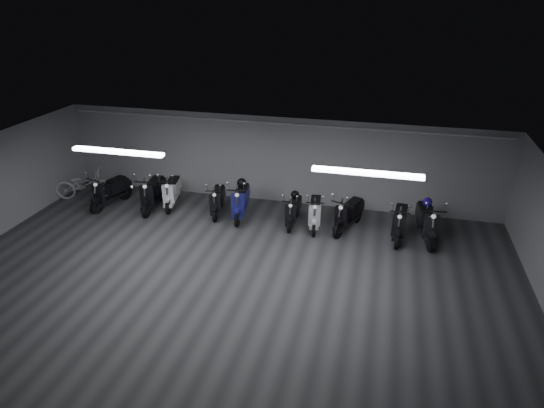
% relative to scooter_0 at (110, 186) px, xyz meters
% --- Properties ---
extents(floor, '(14.00, 10.00, 0.01)m').
position_rel_scooter_0_xyz_m(floor, '(4.97, -3.33, -0.69)').
color(floor, '#363638').
rests_on(floor, ground).
extents(ceiling, '(14.00, 10.00, 0.01)m').
position_rel_scooter_0_xyz_m(ceiling, '(4.97, -3.33, 2.12)').
color(ceiling, gray).
rests_on(ceiling, ground).
extents(back_wall, '(14.00, 0.01, 2.80)m').
position_rel_scooter_0_xyz_m(back_wall, '(4.97, 1.67, 0.72)').
color(back_wall, '#9B9A9D').
rests_on(back_wall, ground).
extents(fluor_strip_left, '(2.40, 0.18, 0.08)m').
position_rel_scooter_0_xyz_m(fluor_strip_left, '(1.97, -2.33, 2.06)').
color(fluor_strip_left, white).
rests_on(fluor_strip_left, ceiling).
extents(fluor_strip_right, '(2.40, 0.18, 0.08)m').
position_rel_scooter_0_xyz_m(fluor_strip_right, '(7.97, -2.33, 2.06)').
color(fluor_strip_right, white).
rests_on(fluor_strip_right, ceiling).
extents(conduit, '(13.60, 0.05, 0.05)m').
position_rel_scooter_0_xyz_m(conduit, '(4.97, 1.59, 1.94)').
color(conduit, white).
rests_on(conduit, back_wall).
extents(scooter_0, '(1.05, 1.92, 1.36)m').
position_rel_scooter_0_xyz_m(scooter_0, '(0.00, 0.00, 0.00)').
color(scooter_0, black).
rests_on(scooter_0, floor).
extents(scooter_1, '(0.84, 1.97, 1.42)m').
position_rel_scooter_0_xyz_m(scooter_1, '(1.39, 0.17, 0.03)').
color(scooter_1, black).
rests_on(scooter_1, floor).
extents(scooter_2, '(0.94, 1.85, 1.31)m').
position_rel_scooter_0_xyz_m(scooter_2, '(1.88, 0.49, -0.02)').
color(scooter_2, white).
rests_on(scooter_2, floor).
extents(scooter_3, '(0.83, 1.70, 1.21)m').
position_rel_scooter_0_xyz_m(scooter_3, '(3.48, 0.30, -0.07)').
color(scooter_3, black).
rests_on(scooter_3, floor).
extents(scooter_4, '(0.87, 1.95, 1.40)m').
position_rel_scooter_0_xyz_m(scooter_4, '(4.24, 0.25, 0.02)').
color(scooter_4, navy).
rests_on(scooter_4, floor).
extents(scooter_5, '(0.54, 1.59, 1.18)m').
position_rel_scooter_0_xyz_m(scooter_5, '(5.88, 0.15, -0.09)').
color(scooter_5, black).
rests_on(scooter_5, floor).
extents(scooter_6, '(0.75, 1.75, 1.26)m').
position_rel_scooter_0_xyz_m(scooter_6, '(6.53, 0.13, -0.05)').
color(scooter_6, silver).
rests_on(scooter_6, floor).
extents(scooter_7, '(1.21, 1.87, 1.32)m').
position_rel_scooter_0_xyz_m(scooter_7, '(7.48, 0.17, -0.02)').
color(scooter_7, black).
rests_on(scooter_7, floor).
extents(scooter_8, '(0.72, 1.80, 1.31)m').
position_rel_scooter_0_xyz_m(scooter_8, '(8.90, 0.02, -0.02)').
color(scooter_8, black).
rests_on(scooter_8, floor).
extents(scooter_9, '(0.92, 2.00, 1.43)m').
position_rel_scooter_0_xyz_m(scooter_9, '(9.62, 0.12, 0.04)').
color(scooter_9, black).
rests_on(scooter_9, floor).
extents(bicycle, '(1.93, 1.28, 1.18)m').
position_rel_scooter_0_xyz_m(bicycle, '(-1.19, 0.36, -0.09)').
color(bicycle, white).
rests_on(bicycle, floor).
extents(helmet_0, '(0.25, 0.25, 0.25)m').
position_rel_scooter_0_xyz_m(helmet_0, '(5.88, 0.37, 0.18)').
color(helmet_0, black).
rests_on(helmet_0, scooter_5).
extents(helmet_1, '(0.29, 0.29, 0.29)m').
position_rel_scooter_0_xyz_m(helmet_1, '(4.20, 0.51, 0.33)').
color(helmet_1, black).
rests_on(helmet_1, scooter_4).
extents(helmet_2, '(0.26, 0.26, 0.26)m').
position_rel_scooter_0_xyz_m(helmet_2, '(9.58, 0.38, 0.34)').
color(helmet_2, '#220D8F').
rests_on(helmet_2, scooter_9).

